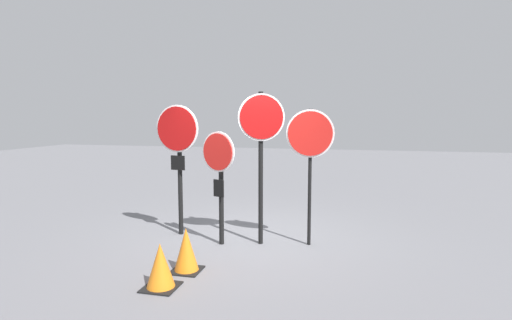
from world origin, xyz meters
TOP-DOWN VIEW (x-y plane):
  - ground_plane at (0.00, 0.00)m, footprint 40.00×40.00m
  - stop_sign_0 at (-1.25, -0.01)m, footprint 0.84×0.18m
  - stop_sign_1 at (-0.35, -0.37)m, footprint 0.63×0.27m
  - stop_sign_2 at (0.33, -0.19)m, footprint 0.73×0.33m
  - stop_sign_3 at (1.12, -0.07)m, footprint 0.79×0.13m
  - traffic_cone_0 at (-0.52, -2.19)m, footprint 0.43×0.43m
  - traffic_cone_1 at (-0.43, -1.59)m, footprint 0.41×0.41m

SIDE VIEW (x-z plane):
  - ground_plane at x=0.00m, z-range 0.00..0.00m
  - traffic_cone_0 at x=-0.52m, z-range 0.00..0.58m
  - traffic_cone_1 at x=-0.43m, z-range 0.00..0.62m
  - stop_sign_1 at x=-0.35m, z-range 0.36..2.28m
  - stop_sign_0 at x=-1.25m, z-range 0.49..2.86m
  - stop_sign_3 at x=1.12m, z-range 0.58..2.87m
  - stop_sign_2 at x=0.33m, z-range 0.55..3.12m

